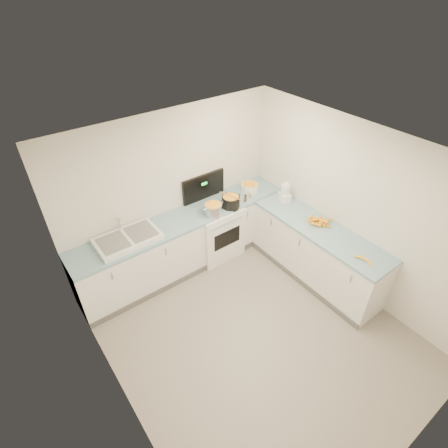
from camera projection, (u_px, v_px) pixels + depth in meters
floor at (255, 333)px, 4.71m from camera, size 3.50×4.00×0.00m
ceiling at (270, 168)px, 3.21m from camera, size 3.50×4.00×0.00m
wall_back at (172, 192)px, 5.24m from camera, size 3.50×0.00×2.50m
wall_front at (435, 411)px, 2.68m from camera, size 3.50×0.00×2.50m
wall_left at (115, 348)px, 3.12m from camera, size 0.00×4.00×2.50m
wall_right at (356, 213)px, 4.80m from camera, size 0.00×4.00×2.50m
counter_back at (186, 242)px, 5.51m from camera, size 3.50×0.62×0.94m
counter_right at (316, 252)px, 5.31m from camera, size 0.62×2.20×0.94m
stove at (215, 229)px, 5.77m from camera, size 0.76×0.65×1.36m
sink at (128, 239)px, 4.78m from camera, size 0.86×0.52×0.31m
steel_pot at (213, 210)px, 5.26m from camera, size 0.28×0.28×0.20m
black_pot at (231, 202)px, 5.43m from camera, size 0.32×0.32×0.20m
wooden_spoon at (231, 196)px, 5.36m from camera, size 0.14×0.41×0.02m
mixing_bowl at (250, 188)px, 5.80m from camera, size 0.38×0.38×0.13m
extract_bottle at (245, 199)px, 5.56m from camera, size 0.04×0.04×0.10m
spice_jar at (251, 195)px, 5.66m from camera, size 0.05×0.05×0.09m
food_processor at (285, 193)px, 5.52m from camera, size 0.21×0.23×0.32m
carrot_pile at (319, 221)px, 5.10m from camera, size 0.40×0.37×0.09m
peeled_carrots at (366, 260)px, 4.46m from camera, size 0.11×0.30×0.04m
peelings at (115, 241)px, 4.68m from camera, size 0.25×0.26×0.01m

